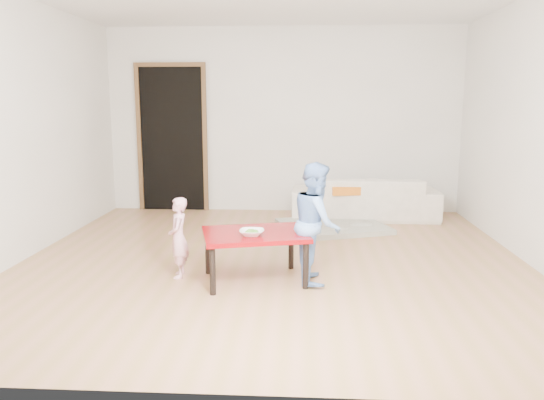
# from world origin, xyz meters

# --- Properties ---
(floor) EXTENTS (5.00, 5.00, 0.01)m
(floor) POSITION_xyz_m (0.00, 0.00, 0.00)
(floor) COLOR #A67D47
(floor) RESTS_ON ground
(back_wall) EXTENTS (5.00, 0.02, 2.60)m
(back_wall) POSITION_xyz_m (0.00, 2.50, 1.30)
(back_wall) COLOR white
(back_wall) RESTS_ON floor
(left_wall) EXTENTS (0.02, 5.00, 2.60)m
(left_wall) POSITION_xyz_m (-2.50, 0.00, 1.30)
(left_wall) COLOR white
(left_wall) RESTS_ON floor
(right_wall) EXTENTS (0.02, 5.00, 2.60)m
(right_wall) POSITION_xyz_m (2.50, 0.00, 1.30)
(right_wall) COLOR white
(right_wall) RESTS_ON floor
(doorway) EXTENTS (1.02, 0.08, 2.11)m
(doorway) POSITION_xyz_m (-1.60, 2.48, 1.02)
(doorway) COLOR brown
(doorway) RESTS_ON back_wall
(sofa) EXTENTS (1.96, 0.79, 0.57)m
(sofa) POSITION_xyz_m (1.13, 2.05, 0.28)
(sofa) COLOR white
(sofa) RESTS_ON floor
(cushion) EXTENTS (0.47, 0.43, 0.11)m
(cushion) POSITION_xyz_m (0.86, 1.83, 0.43)
(cushion) COLOR orange
(cushion) RESTS_ON sofa
(red_table) EXTENTS (1.02, 0.86, 0.44)m
(red_table) POSITION_xyz_m (-0.13, -0.63, 0.22)
(red_table) COLOR maroon
(red_table) RESTS_ON floor
(bowl) EXTENTS (0.21, 0.21, 0.05)m
(bowl) POSITION_xyz_m (-0.14, -0.75, 0.47)
(bowl) COLOR white
(bowl) RESTS_ON red_table
(broccoli) EXTENTS (0.12, 0.12, 0.06)m
(broccoli) POSITION_xyz_m (-0.14, -0.75, 0.47)
(broccoli) COLOR #2D5919
(broccoli) RESTS_ON red_table
(child_pink) EXTENTS (0.21, 0.29, 0.73)m
(child_pink) POSITION_xyz_m (-0.82, -0.56, 0.36)
(child_pink) COLOR #E76985
(child_pink) RESTS_ON floor
(child_blue) EXTENTS (0.42, 0.53, 1.06)m
(child_blue) POSITION_xyz_m (0.41, -0.60, 0.53)
(child_blue) COLOR #6493E8
(child_blue) RESTS_ON floor
(basin) EXTENTS (0.40, 0.40, 0.12)m
(basin) POSITION_xyz_m (-0.00, 0.91, 0.06)
(basin) COLOR teal
(basin) RESTS_ON floor
(blanket) EXTENTS (1.49, 1.36, 0.06)m
(blanket) POSITION_xyz_m (0.67, 1.38, 0.03)
(blanket) COLOR #BAB7A4
(blanket) RESTS_ON floor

